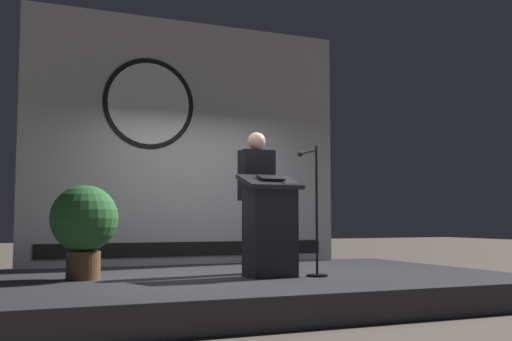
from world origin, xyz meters
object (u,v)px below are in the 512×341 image
Objects in this scene: podium at (270,227)px; potted_plant at (84,223)px; speaker_person at (257,201)px; microphone_stand at (315,230)px.

podium reaches higher than potted_plant.
speaker_person reaches higher than podium.
speaker_person is 1.15× the size of microphone_stand.
podium is 0.52m from microphone_stand.
microphone_stand is (0.47, -0.57, -0.34)m from speaker_person.
speaker_person is at bearing 129.53° from microphone_stand.
speaker_person reaches higher than microphone_stand.
microphone_stand is at bearing -50.47° from speaker_person.
potted_plant is at bearing 179.10° from speaker_person.
podium is 0.57m from speaker_person.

